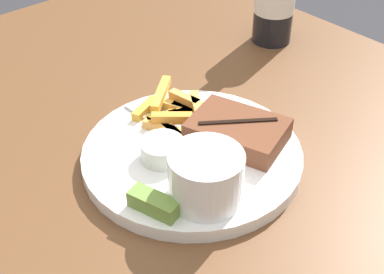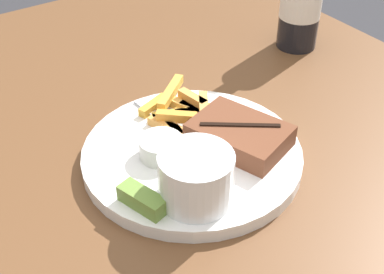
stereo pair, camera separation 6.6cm
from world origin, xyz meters
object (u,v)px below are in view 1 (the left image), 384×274
Objects in this scene: dinner_plate at (192,155)px; coleslaw_cup at (206,175)px; fork_utensil at (154,124)px; steak_portion at (238,131)px; dipping_sauce_cup at (162,149)px; pickle_spear at (154,203)px.

dinner_plate is 3.29× the size of coleslaw_cup.
coleslaw_cup is 0.63× the size of fork_utensil.
coleslaw_cup reaches higher than steak_portion.
fork_utensil is at bearing 164.44° from coleslaw_cup.
dinner_plate is 0.10m from coleslaw_cup.
steak_portion is at bearing 69.78° from dipping_sauce_cup.
steak_portion is at bearing 29.16° from fork_utensil.
fork_utensil is at bearing -147.40° from steak_portion.
coleslaw_cup reaches higher than dinner_plate.
dipping_sauce_cup is 0.09m from pickle_spear.
pickle_spear is at bearing -62.85° from dinner_plate.
pickle_spear is (0.03, -0.16, -0.00)m from steak_portion.
steak_portion is 0.11m from fork_utensil.
dinner_plate is 0.07m from fork_utensil.
coleslaw_cup is at bearing 68.55° from pickle_spear.
steak_portion is 2.22× the size of pickle_spear.
pickle_spear reaches higher than dinner_plate.
coleslaw_cup is 1.55× the size of dipping_sauce_cup.
steak_portion reaches higher than dipping_sauce_cup.
coleslaw_cup reaches higher than dipping_sauce_cup.
dinner_plate is at bearing 73.06° from dipping_sauce_cup.
fork_utensil is at bearing -176.56° from dinner_plate.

